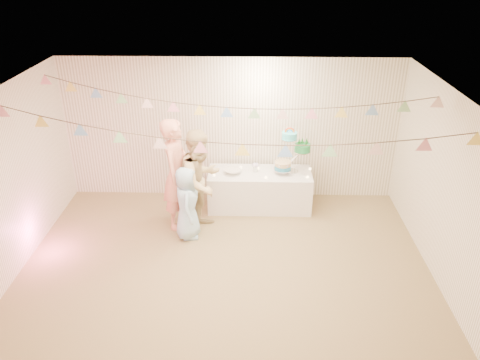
{
  "coord_description": "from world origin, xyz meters",
  "views": [
    {
      "loc": [
        0.36,
        -5.39,
        4.27
      ],
      "look_at": [
        0.2,
        0.8,
        1.15
      ],
      "focal_mm": 35.0,
      "sensor_mm": 36.0,
      "label": 1
    }
  ],
  "objects_px": {
    "table": "(260,190)",
    "person_adult_b": "(201,181)",
    "person_child": "(187,203)",
    "person_adult_a": "(177,174)",
    "cake_stand": "(292,148)"
  },
  "relations": [
    {
      "from": "person_adult_a",
      "to": "person_child",
      "type": "xyz_separation_m",
      "value": [
        0.19,
        -0.36,
        -0.33
      ]
    },
    {
      "from": "person_adult_b",
      "to": "person_child",
      "type": "bearing_deg",
      "value": 174.32
    },
    {
      "from": "cake_stand",
      "to": "person_adult_b",
      "type": "distance_m",
      "value": 1.73
    },
    {
      "from": "table",
      "to": "cake_stand",
      "type": "bearing_deg",
      "value": 5.19
    },
    {
      "from": "cake_stand",
      "to": "person_adult_b",
      "type": "bearing_deg",
      "value": -152.15
    },
    {
      "from": "cake_stand",
      "to": "person_adult_a",
      "type": "xyz_separation_m",
      "value": [
        -1.91,
        -0.68,
        -0.2
      ]
    },
    {
      "from": "table",
      "to": "person_adult_b",
      "type": "relative_size",
      "value": 1.04
    },
    {
      "from": "person_adult_b",
      "to": "person_child",
      "type": "xyz_separation_m",
      "value": [
        -0.2,
        -0.25,
        -0.26
      ]
    },
    {
      "from": "cake_stand",
      "to": "person_child",
      "type": "xyz_separation_m",
      "value": [
        -1.72,
        -1.05,
        -0.52
      ]
    },
    {
      "from": "table",
      "to": "person_adult_a",
      "type": "xyz_separation_m",
      "value": [
        -1.36,
        -0.63,
        0.6
      ]
    },
    {
      "from": "cake_stand",
      "to": "person_child",
      "type": "relative_size",
      "value": 0.63
    },
    {
      "from": "table",
      "to": "person_child",
      "type": "bearing_deg",
      "value": -139.5
    },
    {
      "from": "table",
      "to": "person_adult_b",
      "type": "xyz_separation_m",
      "value": [
        -0.96,
        -0.75,
        0.53
      ]
    },
    {
      "from": "table",
      "to": "cake_stand",
      "type": "distance_m",
      "value": 0.97
    },
    {
      "from": "person_adult_b",
      "to": "person_child",
      "type": "height_order",
      "value": "person_adult_b"
    }
  ]
}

